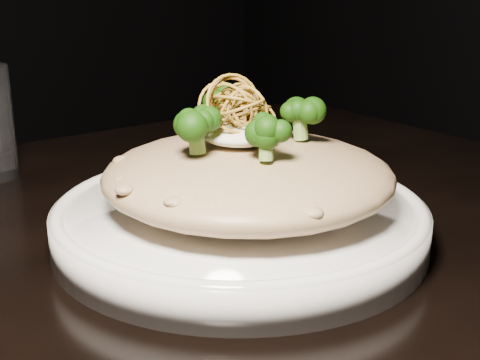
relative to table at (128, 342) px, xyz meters
name	(u,v)px	position (x,y,z in m)	size (l,w,h in m)	color
table	(128,342)	(0.00, 0.00, 0.00)	(1.10, 0.80, 0.75)	black
plate	(240,223)	(0.09, -0.04, 0.10)	(0.32, 0.32, 0.03)	white
risotto	(248,175)	(0.10, -0.04, 0.14)	(0.24, 0.24, 0.05)	brown
broccoli	(248,109)	(0.10, -0.04, 0.20)	(0.16, 0.16, 0.06)	black
cheese	(239,133)	(0.09, -0.04, 0.18)	(0.06, 0.06, 0.02)	white
shallots	(238,101)	(0.09, -0.03, 0.20)	(0.06, 0.06, 0.04)	olive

